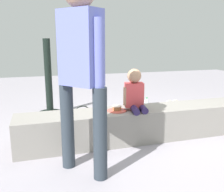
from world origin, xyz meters
The scene contains 11 objects.
ground_plane centered at (0.00, 0.00, 0.00)m, with size 12.00×12.00×0.00m, color gray.
concrete_ledge centered at (0.00, 0.00, 0.19)m, with size 2.85×0.45×0.38m, color gray.
child_seated centered at (-0.07, -0.04, 0.59)m, with size 0.28×0.33×0.48m.
adult_standing centered at (-0.78, -0.60, 1.01)m, with size 0.38×0.41×1.68m.
cake_plate centered at (-0.28, -0.02, 0.40)m, with size 0.22×0.22×0.07m.
gift_bag centered at (0.73, 0.49, 0.14)m, with size 0.23×0.13×0.33m.
railing_post centered at (-0.97, 1.38, 0.46)m, with size 0.36×0.36×1.21m.
water_bottle_near_gift centered at (0.71, 1.31, 0.08)m, with size 0.07×0.07×0.18m.
party_cup_red centered at (0.03, 0.76, 0.05)m, with size 0.08×0.08×0.10m, color red.
cake_box_white centered at (-0.97, 0.55, 0.06)m, with size 0.32×0.29×0.13m, color white.
handbag_black_leather centered at (-0.61, 0.38, 0.13)m, with size 0.30×0.14×0.37m.
Camera 1 is at (-1.13, -2.66, 1.17)m, focal length 39.95 mm.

